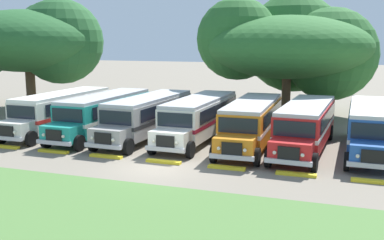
# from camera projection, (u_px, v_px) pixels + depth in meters

# --- Properties ---
(ground_plane) EXTENTS (220.00, 220.00, 0.00)m
(ground_plane) POSITION_uv_depth(u_px,v_px,m) (156.00, 168.00, 23.97)
(ground_plane) COLOR slate
(foreground_grass_strip) EXTENTS (80.00, 9.04, 0.01)m
(foreground_grass_strip) POSITION_uv_depth(u_px,v_px,m) (82.00, 217.00, 17.32)
(foreground_grass_strip) COLOR #4C7538
(foreground_grass_strip) RESTS_ON ground_plane
(parked_bus_slot_0) EXTENTS (2.80, 10.85, 2.82)m
(parked_bus_slot_0) POSITION_uv_depth(u_px,v_px,m) (61.00, 110.00, 33.46)
(parked_bus_slot_0) COLOR silver
(parked_bus_slot_0) RESTS_ON ground_plane
(parked_bus_slot_1) EXTENTS (2.85, 10.86, 2.82)m
(parked_bus_slot_1) POSITION_uv_depth(u_px,v_px,m) (104.00, 112.00, 32.22)
(parked_bus_slot_1) COLOR teal
(parked_bus_slot_1) RESTS_ON ground_plane
(parked_bus_slot_2) EXTENTS (3.07, 10.89, 2.82)m
(parked_bus_slot_2) POSITION_uv_depth(u_px,v_px,m) (148.00, 115.00, 31.29)
(parked_bus_slot_2) COLOR #9E9993
(parked_bus_slot_2) RESTS_ON ground_plane
(parked_bus_slot_3) EXTENTS (2.88, 10.86, 2.82)m
(parked_bus_slot_3) POSITION_uv_depth(u_px,v_px,m) (199.00, 116.00, 30.57)
(parked_bus_slot_3) COLOR silver
(parked_bus_slot_3) RESTS_ON ground_plane
(parked_bus_slot_4) EXTENTS (2.88, 10.86, 2.82)m
(parked_bus_slot_4) POSITION_uv_depth(u_px,v_px,m) (252.00, 121.00, 28.94)
(parked_bus_slot_4) COLOR orange
(parked_bus_slot_4) RESTS_ON ground_plane
(parked_bus_slot_5) EXTENTS (3.17, 10.91, 2.82)m
(parked_bus_slot_5) POSITION_uv_depth(u_px,v_px,m) (306.00, 124.00, 27.85)
(parked_bus_slot_5) COLOR red
(parked_bus_slot_5) RESTS_ON ground_plane
(parked_bus_slot_6) EXTENTS (2.85, 10.86, 2.82)m
(parked_bus_slot_6) POSITION_uv_depth(u_px,v_px,m) (371.00, 126.00, 27.26)
(parked_bus_slot_6) COLOR #23519E
(parked_bus_slot_6) RESTS_ON ground_plane
(curb_wheelstop_0) EXTENTS (2.00, 0.36, 0.15)m
(curb_wheelstop_0) POSITION_uv_depth(u_px,v_px,m) (5.00, 147.00, 28.35)
(curb_wheelstop_0) COLOR yellow
(curb_wheelstop_0) RESTS_ON ground_plane
(curb_wheelstop_1) EXTENTS (2.00, 0.36, 0.15)m
(curb_wheelstop_1) POSITION_uv_depth(u_px,v_px,m) (53.00, 151.00, 27.20)
(curb_wheelstop_1) COLOR yellow
(curb_wheelstop_1) RESTS_ON ground_plane
(curb_wheelstop_2) EXTENTS (2.00, 0.36, 0.15)m
(curb_wheelstop_2) POSITION_uv_depth(u_px,v_px,m) (106.00, 156.00, 26.04)
(curb_wheelstop_2) COLOR yellow
(curb_wheelstop_2) RESTS_ON ground_plane
(curb_wheelstop_3) EXTENTS (2.00, 0.36, 0.15)m
(curb_wheelstop_3) POSITION_uv_depth(u_px,v_px,m) (163.00, 162.00, 24.89)
(curb_wheelstop_3) COLOR yellow
(curb_wheelstop_3) RESTS_ON ground_plane
(curb_wheelstop_4) EXTENTS (2.00, 0.36, 0.15)m
(curb_wheelstop_4) POSITION_uv_depth(u_px,v_px,m) (227.00, 168.00, 23.74)
(curb_wheelstop_4) COLOR yellow
(curb_wheelstop_4) RESTS_ON ground_plane
(curb_wheelstop_5) EXTENTS (2.00, 0.36, 0.15)m
(curb_wheelstop_5) POSITION_uv_depth(u_px,v_px,m) (296.00, 174.00, 22.58)
(curb_wheelstop_5) COLOR yellow
(curb_wheelstop_5) RESTS_ON ground_plane
(curb_wheelstop_6) EXTENTS (2.00, 0.36, 0.15)m
(curb_wheelstop_6) POSITION_uv_depth(u_px,v_px,m) (373.00, 181.00, 21.43)
(curb_wheelstop_6) COLOR yellow
(curb_wheelstop_6) RESTS_ON ground_plane
(broad_shade_tree) EXTENTS (15.09, 16.08, 10.94)m
(broad_shade_tree) POSITION_uv_depth(u_px,v_px,m) (291.00, 46.00, 39.72)
(broad_shade_tree) COLOR brown
(broad_shade_tree) RESTS_ON ground_plane
(secondary_tree) EXTENTS (14.05, 14.49, 10.51)m
(secondary_tree) POSITION_uv_depth(u_px,v_px,m) (36.00, 41.00, 43.03)
(secondary_tree) COLOR brown
(secondary_tree) RESTS_ON ground_plane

